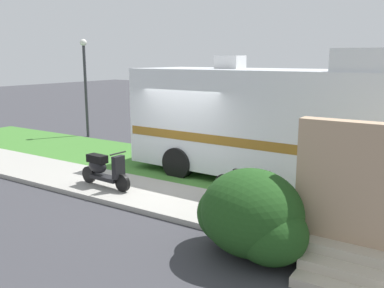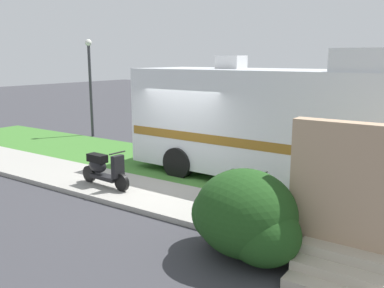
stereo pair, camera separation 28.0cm
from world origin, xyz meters
The scene contains 11 objects.
ground_plane centered at (0.00, 0.00, 0.00)m, with size 80.00×80.00×0.00m, color #38383D.
sidewalk centered at (0.00, -1.20, 0.06)m, with size 24.00×2.00×0.12m.
grass_strip centered at (0.00, 1.50, 0.04)m, with size 24.00×3.40×0.08m.
motorhome_rv centered at (2.06, 1.68, 1.69)m, with size 7.58×2.84×3.55m.
scooter centered at (-1.08, -1.46, 0.58)m, with size 1.70×0.50×0.97m.
bicycle centered at (2.63, -0.93, 0.50)m, with size 1.73×0.54×0.89m.
pickup_truck_near centered at (4.27, 5.99, 0.93)m, with size 5.12×2.16×1.73m.
porch_steps centered at (5.22, -2.29, 0.97)m, with size 2.00×1.26×2.40m.
bush_by_porch centered at (3.59, -2.68, 0.71)m, with size 2.12×1.59×1.50m.
bottle_green centered at (4.93, -1.30, 0.24)m, with size 0.08×0.08×0.29m.
street_lamp_post centered at (-7.06, 3.60, 2.50)m, with size 0.28×0.28×4.11m.
Camera 1 is at (6.41, -8.80, 3.35)m, focal length 39.09 mm.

